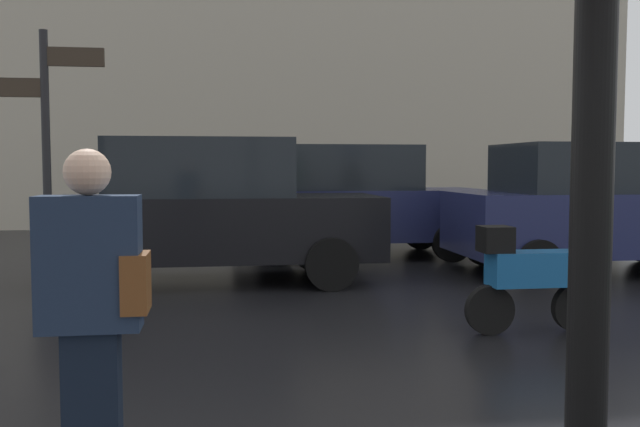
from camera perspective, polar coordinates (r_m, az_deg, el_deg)
pedestrian_with_bag at (r=3.46m, az=-18.11°, el=-6.77°), size 0.51×0.24×1.64m
parked_scooter at (r=6.76m, az=16.83°, el=-4.84°), size 1.31×0.32×1.23m
parked_car_left at (r=9.41m, az=-8.80°, el=0.32°), size 4.32×1.96×1.92m
parked_car_right at (r=11.94m, az=2.80°, el=1.05°), size 4.28×1.96×1.91m
parked_car_distant at (r=10.87m, az=21.64°, el=0.43°), size 4.19×2.03×1.88m
street_signpost at (r=7.21m, az=-21.53°, el=5.05°), size 1.08×0.08×2.86m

